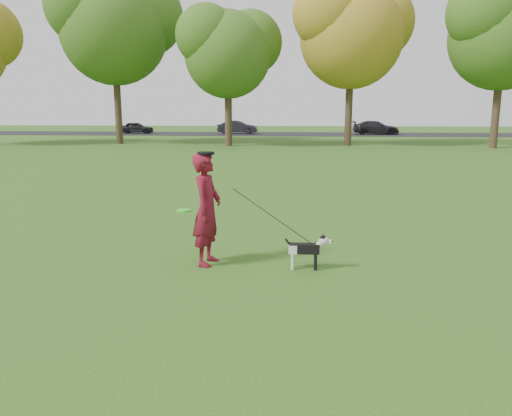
# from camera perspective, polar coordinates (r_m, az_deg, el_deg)

# --- Properties ---
(ground) EXTENTS (120.00, 120.00, 0.00)m
(ground) POSITION_cam_1_polar(r_m,az_deg,el_deg) (8.33, 2.10, -6.76)
(ground) COLOR #285116
(ground) RESTS_ON ground
(road) EXTENTS (120.00, 7.00, 0.02)m
(road) POSITION_cam_1_polar(r_m,az_deg,el_deg) (47.97, 3.88, 8.43)
(road) COLOR black
(road) RESTS_ON ground
(man) EXTENTS (0.55, 0.75, 1.88)m
(man) POSITION_cam_1_polar(r_m,az_deg,el_deg) (8.30, -5.63, -0.14)
(man) COLOR #600D16
(man) RESTS_ON ground
(dog) EXTENTS (0.78, 0.16, 0.59)m
(dog) POSITION_cam_1_polar(r_m,az_deg,el_deg) (8.17, 5.95, -4.54)
(dog) COLOR black
(dog) RESTS_ON ground
(car_left) EXTENTS (3.27, 1.43, 1.10)m
(car_left) POSITION_cam_1_polar(r_m,az_deg,el_deg) (50.27, -13.48, 8.92)
(car_left) COLOR black
(car_left) RESTS_ON road
(car_mid) EXTENTS (3.84, 1.62, 1.23)m
(car_mid) POSITION_cam_1_polar(r_m,az_deg,el_deg) (48.23, -2.12, 9.21)
(car_mid) COLOR black
(car_mid) RESTS_ON road
(car_right) EXTENTS (4.35, 1.87, 1.25)m
(car_right) POSITION_cam_1_polar(r_m,az_deg,el_deg) (48.56, 13.51, 8.93)
(car_right) COLOR black
(car_right) RESTS_ON road
(man_held_items) EXTENTS (2.27, 0.37, 1.49)m
(man_held_items) POSITION_cam_1_polar(r_m,az_deg,el_deg) (8.10, 1.76, -0.88)
(man_held_items) COLOR #32F61F
(man_held_items) RESTS_ON ground
(tree_row) EXTENTS (51.74, 8.86, 12.01)m
(tree_row) POSITION_cam_1_polar(r_m,az_deg,el_deg) (34.34, 1.37, 19.58)
(tree_row) COLOR #38281C
(tree_row) RESTS_ON ground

